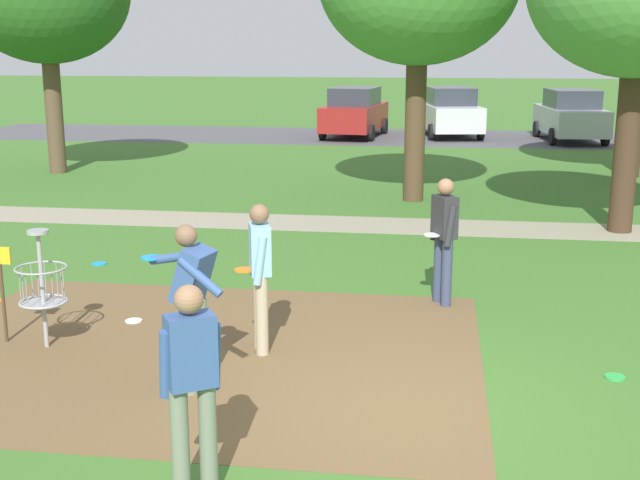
{
  "coord_description": "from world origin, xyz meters",
  "views": [
    {
      "loc": [
        0.24,
        -7.3,
        3.42
      ],
      "look_at": [
        -1.2,
        2.76,
        1.0
      ],
      "focal_mm": 46.33,
      "sensor_mm": 36.0,
      "label": 1
    }
  ],
  "objects_px": {
    "player_foreground_watching": "(192,380)",
    "frisbee_near_basket": "(208,364)",
    "frisbee_far_left": "(99,264)",
    "frisbee_scattered_b": "(615,377)",
    "parked_car_center_left": "(450,112)",
    "player_waiting_right": "(192,296)",
    "frisbee_scattered_a": "(134,321)",
    "player_waiting_left": "(260,269)",
    "parked_car_center_right": "(571,115)",
    "parked_car_leftmost": "(355,112)",
    "player_throwing": "(444,234)",
    "disc_golf_basket": "(38,284)"
  },
  "relations": [
    {
      "from": "frisbee_far_left",
      "to": "player_waiting_right",
      "type": "bearing_deg",
      "value": -57.01
    },
    {
      "from": "frisbee_far_left",
      "to": "frisbee_scattered_a",
      "type": "xyz_separation_m",
      "value": [
        1.55,
        -2.6,
        0.0
      ]
    },
    {
      "from": "player_waiting_left",
      "to": "parked_car_center_left",
      "type": "relative_size",
      "value": 0.38
    },
    {
      "from": "player_throwing",
      "to": "parked_car_leftmost",
      "type": "relative_size",
      "value": 0.39
    },
    {
      "from": "player_foreground_watching",
      "to": "frisbee_near_basket",
      "type": "xyz_separation_m",
      "value": [
        -0.64,
        2.62,
        -0.96
      ]
    },
    {
      "from": "frisbee_scattered_a",
      "to": "parked_car_center_right",
      "type": "bearing_deg",
      "value": 68.47
    },
    {
      "from": "frisbee_far_left",
      "to": "frisbee_scattered_b",
      "type": "height_order",
      "value": "same"
    },
    {
      "from": "player_foreground_watching",
      "to": "player_waiting_left",
      "type": "xyz_separation_m",
      "value": [
        -0.16,
        3.12,
        0.0
      ]
    },
    {
      "from": "frisbee_far_left",
      "to": "frisbee_scattered_a",
      "type": "distance_m",
      "value": 3.02
    },
    {
      "from": "player_waiting_left",
      "to": "player_waiting_right",
      "type": "height_order",
      "value": "same"
    },
    {
      "from": "player_throwing",
      "to": "frisbee_scattered_b",
      "type": "xyz_separation_m",
      "value": [
        1.81,
        -2.31,
        -0.96
      ]
    },
    {
      "from": "player_foreground_watching",
      "to": "frisbee_near_basket",
      "type": "distance_m",
      "value": 2.86
    },
    {
      "from": "frisbee_near_basket",
      "to": "parked_car_center_right",
      "type": "bearing_deg",
      "value": 72.6
    },
    {
      "from": "player_waiting_right",
      "to": "frisbee_scattered_a",
      "type": "distance_m",
      "value": 2.55
    },
    {
      "from": "frisbee_far_left",
      "to": "frisbee_scattered_b",
      "type": "distance_m",
      "value": 8.06
    },
    {
      "from": "frisbee_scattered_b",
      "to": "parked_car_center_right",
      "type": "xyz_separation_m",
      "value": [
        2.74,
        22.3,
        0.91
      ]
    },
    {
      "from": "frisbee_scattered_a",
      "to": "parked_car_center_right",
      "type": "distance_m",
      "value": 22.91
    },
    {
      "from": "parked_car_center_left",
      "to": "player_waiting_right",
      "type": "bearing_deg",
      "value": -96.48
    },
    {
      "from": "player_waiting_right",
      "to": "frisbee_near_basket",
      "type": "xyz_separation_m",
      "value": [
        -0.05,
        0.64,
        -0.98
      ]
    },
    {
      "from": "player_throwing",
      "to": "frisbee_near_basket",
      "type": "distance_m",
      "value": 3.73
    },
    {
      "from": "player_foreground_watching",
      "to": "frisbee_far_left",
      "type": "distance_m",
      "value": 7.44
    },
    {
      "from": "parked_car_center_left",
      "to": "parked_car_center_right",
      "type": "relative_size",
      "value": 1.02
    },
    {
      "from": "player_waiting_right",
      "to": "parked_car_center_left",
      "type": "distance_m",
      "value": 24.33
    },
    {
      "from": "frisbee_scattered_a",
      "to": "parked_car_center_right",
      "type": "height_order",
      "value": "parked_car_center_right"
    },
    {
      "from": "player_foreground_watching",
      "to": "player_waiting_right",
      "type": "bearing_deg",
      "value": 106.68
    },
    {
      "from": "frisbee_scattered_b",
      "to": "player_foreground_watching",
      "type": "bearing_deg",
      "value": -142.02
    },
    {
      "from": "player_throwing",
      "to": "player_waiting_left",
      "type": "relative_size",
      "value": 1.0
    },
    {
      "from": "parked_car_center_right",
      "to": "parked_car_leftmost",
      "type": "bearing_deg",
      "value": 177.69
    },
    {
      "from": "disc_golf_basket",
      "to": "parked_car_center_left",
      "type": "xyz_separation_m",
      "value": [
        4.85,
        23.25,
        0.17
      ]
    },
    {
      "from": "disc_golf_basket",
      "to": "parked_car_center_left",
      "type": "distance_m",
      "value": 23.75
    },
    {
      "from": "player_foreground_watching",
      "to": "parked_car_leftmost",
      "type": "xyz_separation_m",
      "value": [
        -1.38,
        25.5,
        -0.05
      ]
    },
    {
      "from": "parked_car_center_left",
      "to": "frisbee_near_basket",
      "type": "bearing_deg",
      "value": -96.76
    },
    {
      "from": "player_foreground_watching",
      "to": "player_waiting_right",
      "type": "relative_size",
      "value": 1.0
    },
    {
      "from": "player_foreground_watching",
      "to": "frisbee_scattered_b",
      "type": "relative_size",
      "value": 8.06
    },
    {
      "from": "player_waiting_right",
      "to": "frisbee_scattered_b",
      "type": "distance_m",
      "value": 4.49
    },
    {
      "from": "parked_car_center_right",
      "to": "disc_golf_basket",
      "type": "bearing_deg",
      "value": -112.29
    },
    {
      "from": "player_waiting_left",
      "to": "parked_car_leftmost",
      "type": "xyz_separation_m",
      "value": [
        -1.23,
        22.38,
        -0.05
      ]
    },
    {
      "from": "player_waiting_left",
      "to": "frisbee_scattered_b",
      "type": "bearing_deg",
      "value": -3.54
    },
    {
      "from": "frisbee_far_left",
      "to": "player_foreground_watching",
      "type": "bearing_deg",
      "value": -61.52
    },
    {
      "from": "frisbee_near_basket",
      "to": "parked_car_center_left",
      "type": "bearing_deg",
      "value": 83.24
    },
    {
      "from": "frisbee_scattered_b",
      "to": "disc_golf_basket",
      "type": "bearing_deg",
      "value": 179.84
    },
    {
      "from": "player_waiting_right",
      "to": "parked_car_center_right",
      "type": "bearing_deg",
      "value": 73.15
    },
    {
      "from": "player_throwing",
      "to": "frisbee_scattered_b",
      "type": "height_order",
      "value": "player_throwing"
    },
    {
      "from": "parked_car_center_left",
      "to": "player_foreground_watching",
      "type": "bearing_deg",
      "value": -94.71
    },
    {
      "from": "player_foreground_watching",
      "to": "frisbee_scattered_a",
      "type": "bearing_deg",
      "value": 116.87
    },
    {
      "from": "player_throwing",
      "to": "parked_car_center_left",
      "type": "xyz_separation_m",
      "value": [
        0.27,
        20.96,
        -0.05
      ]
    },
    {
      "from": "player_foreground_watching",
      "to": "frisbee_scattered_a",
      "type": "distance_m",
      "value": 4.46
    },
    {
      "from": "disc_golf_basket",
      "to": "player_foreground_watching",
      "type": "height_order",
      "value": "player_foreground_watching"
    },
    {
      "from": "player_foreground_watching",
      "to": "parked_car_center_right",
      "type": "bearing_deg",
      "value": 75.67
    },
    {
      "from": "player_waiting_right",
      "to": "frisbee_scattered_a",
      "type": "height_order",
      "value": "player_waiting_right"
    }
  ]
}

